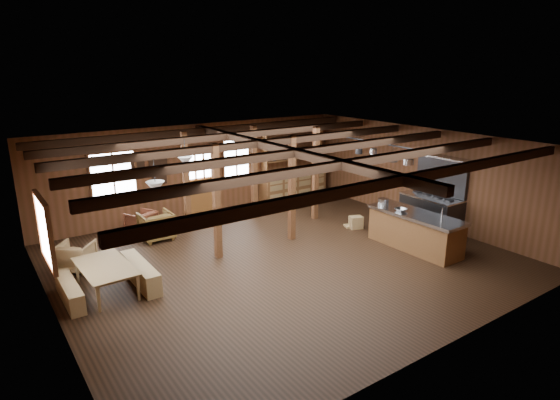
{
  "coord_description": "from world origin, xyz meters",
  "views": [
    {
      "loc": [
        -6.0,
        -8.53,
        4.53
      ],
      "look_at": [
        0.46,
        0.76,
        1.23
      ],
      "focal_mm": 30.0,
      "sensor_mm": 36.0,
      "label": 1
    }
  ],
  "objects_px": {
    "armchair_a": "(142,222)",
    "armchair_c": "(76,256)",
    "kitchen_island": "(415,231)",
    "dining_table": "(108,278)",
    "armchair_b": "(156,226)",
    "commercial_range": "(433,207)"
  },
  "relations": [
    {
      "from": "armchair_c",
      "to": "armchair_a",
      "type": "bearing_deg",
      "value": -104.23
    },
    {
      "from": "kitchen_island",
      "to": "dining_table",
      "type": "distance_m",
      "value": 7.35
    },
    {
      "from": "commercial_range",
      "to": "armchair_a",
      "type": "distance_m",
      "value": 8.13
    },
    {
      "from": "dining_table",
      "to": "armchair_b",
      "type": "height_order",
      "value": "armchair_b"
    },
    {
      "from": "kitchen_island",
      "to": "armchair_c",
      "type": "relative_size",
      "value": 3.44
    },
    {
      "from": "armchair_c",
      "to": "kitchen_island",
      "type": "bearing_deg",
      "value": -166.94
    },
    {
      "from": "kitchen_island",
      "to": "armchair_b",
      "type": "distance_m",
      "value": 6.76
    },
    {
      "from": "kitchen_island",
      "to": "commercial_range",
      "type": "bearing_deg",
      "value": 22.07
    },
    {
      "from": "armchair_a",
      "to": "armchair_c",
      "type": "xyz_separation_m",
      "value": [
        -2.04,
        -1.55,
        0.02
      ]
    },
    {
      "from": "armchair_a",
      "to": "armchair_c",
      "type": "relative_size",
      "value": 0.95
    },
    {
      "from": "commercial_range",
      "to": "armchair_b",
      "type": "distance_m",
      "value": 7.62
    },
    {
      "from": "kitchen_island",
      "to": "dining_table",
      "type": "relative_size",
      "value": 1.5
    },
    {
      "from": "dining_table",
      "to": "armchair_b",
      "type": "distance_m",
      "value": 3.02
    },
    {
      "from": "kitchen_island",
      "to": "armchair_a",
      "type": "bearing_deg",
      "value": 135.39
    },
    {
      "from": "armchair_b",
      "to": "armchair_c",
      "type": "xyz_separation_m",
      "value": [
        -2.21,
        -0.86,
        -0.04
      ]
    },
    {
      "from": "dining_table",
      "to": "armchair_c",
      "type": "xyz_separation_m",
      "value": [
        -0.3,
        1.48,
        0.04
      ]
    },
    {
      "from": "dining_table",
      "to": "armchair_a",
      "type": "bearing_deg",
      "value": -32.08
    },
    {
      "from": "armchair_c",
      "to": "commercial_range",
      "type": "bearing_deg",
      "value": -159.48
    },
    {
      "from": "kitchen_island",
      "to": "armchair_c",
      "type": "height_order",
      "value": "kitchen_island"
    },
    {
      "from": "kitchen_island",
      "to": "armchair_b",
      "type": "relative_size",
      "value": 3.04
    },
    {
      "from": "armchair_b",
      "to": "armchair_c",
      "type": "height_order",
      "value": "armchair_b"
    },
    {
      "from": "commercial_range",
      "to": "dining_table",
      "type": "distance_m",
      "value": 8.67
    }
  ]
}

